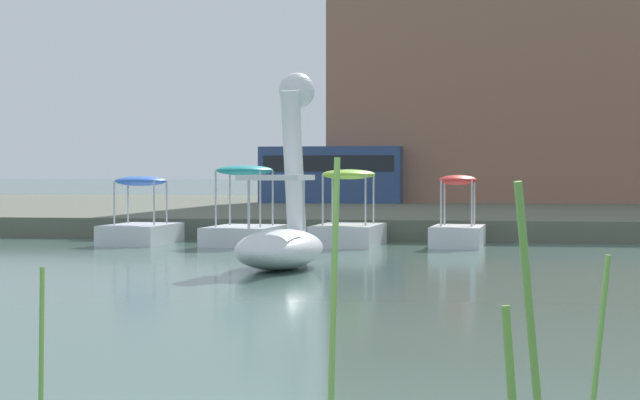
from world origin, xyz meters
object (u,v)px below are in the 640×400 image
pedal_boat_teal (245,222)px  pedal_boat_blue (141,225)px  pedal_boat_red (458,228)px  pedal_boat_lime (349,224)px  parked_van (333,172)px  swan_boat (283,223)px

pedal_boat_teal → pedal_boat_blue: size_ratio=1.02×
pedal_boat_teal → pedal_boat_blue: 2.23m
pedal_boat_red → pedal_boat_lime: (-2.19, -0.04, 0.06)m
pedal_boat_lime → pedal_boat_blue: (-4.32, -0.15, -0.05)m
pedal_boat_red → parked_van: (-5.12, 15.31, 1.09)m
pedal_boat_lime → swan_boat: bearing=-91.2°
pedal_boat_blue → parked_van: parked_van is taller
pedal_boat_blue → parked_van: 15.61m
pedal_boat_red → swan_boat: bearing=-111.6°
pedal_boat_lime → pedal_boat_teal: (-2.09, -0.24, 0.03)m
swan_boat → pedal_boat_blue: swan_boat is taller
swan_boat → pedal_boat_lime: bearing=88.8°
swan_boat → pedal_boat_red: (2.31, 5.81, -0.32)m
swan_boat → pedal_boat_blue: (-4.20, 5.62, -0.31)m
parked_van → pedal_boat_red: bearing=-71.5°
swan_boat → pedal_boat_lime: size_ratio=1.37×
swan_boat → pedal_boat_red: bearing=68.4°
swan_boat → pedal_boat_blue: 7.02m
pedal_boat_lime → parked_van: size_ratio=0.47×
swan_boat → pedal_boat_teal: (-1.97, 5.53, -0.23)m
pedal_boat_teal → parked_van: bearing=93.1°
parked_van → swan_boat: bearing=-82.4°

